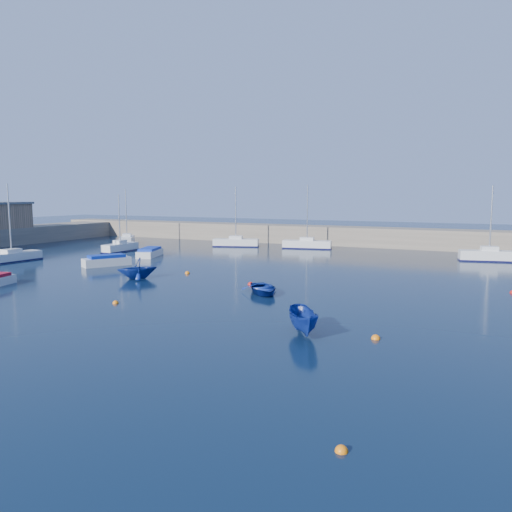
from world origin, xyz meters
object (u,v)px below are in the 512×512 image
at_px(sailboat_6, 307,244).
at_px(dinghy_center, 263,289).
at_px(motorboat_1, 107,261).
at_px(sailboat_3, 120,247).
at_px(dinghy_right, 304,321).
at_px(dinghy_left, 137,268).
at_px(sailboat_2, 12,257).
at_px(sailboat_7, 489,255).
at_px(sailboat_4, 127,239).
at_px(sailboat_5, 236,242).
at_px(motorboat_2, 150,252).

height_order(sailboat_6, dinghy_center, sailboat_6).
bearing_deg(sailboat_6, motorboat_1, 141.04).
bearing_deg(motorboat_1, dinghy_center, 12.79).
distance_m(sailboat_3, dinghy_right, 42.11).
bearing_deg(dinghy_left, sailboat_2, -151.59).
distance_m(sailboat_6, sailboat_7, 22.28).
distance_m(sailboat_3, dinghy_left, 21.36).
height_order(sailboat_4, sailboat_6, sailboat_6).
relative_size(sailboat_5, sailboat_7, 1.01).
bearing_deg(sailboat_3, sailboat_5, 49.01).
bearing_deg(motorboat_1, sailboat_5, 111.91).
height_order(sailboat_3, motorboat_2, sailboat_3).
distance_m(sailboat_5, motorboat_2, 14.59).
distance_m(dinghy_left, dinghy_right, 21.25).
distance_m(sailboat_6, dinghy_left, 29.22).
distance_m(sailboat_2, sailboat_7, 51.30).
bearing_deg(motorboat_1, dinghy_right, 0.52).
distance_m(sailboat_2, motorboat_2, 14.56).
xyz_separation_m(sailboat_3, sailboat_4, (-6.44, 8.92, -0.02)).
xyz_separation_m(sailboat_6, sailboat_7, (22.02, -3.38, 0.04)).
bearing_deg(sailboat_6, sailboat_3, 113.11).
bearing_deg(motorboat_1, sailboat_6, 91.72).
bearing_deg(dinghy_center, sailboat_3, 109.79).
relative_size(sailboat_4, motorboat_2, 1.51).
bearing_deg(sailboat_4, dinghy_right, -74.97).
distance_m(sailboat_3, sailboat_6, 24.15).
distance_m(sailboat_2, dinghy_right, 39.90).
bearing_deg(motorboat_1, sailboat_3, 154.38).
height_order(dinghy_center, dinghy_right, dinghy_right).
bearing_deg(sailboat_7, sailboat_2, 104.00).
bearing_deg(sailboat_3, sailboat_6, 34.39).
bearing_deg(dinghy_right, sailboat_2, 131.24).
bearing_deg(motorboat_2, dinghy_right, -59.52).
height_order(dinghy_left, dinghy_right, dinghy_left).
bearing_deg(motorboat_2, sailboat_3, 140.21).
distance_m(sailboat_3, dinghy_center, 32.04).
bearing_deg(sailboat_5, sailboat_7, -111.57).
bearing_deg(motorboat_2, sailboat_2, -155.63).
height_order(sailboat_2, sailboat_7, sailboat_2).
xyz_separation_m(sailboat_4, dinghy_right, (40.25, -34.02, 0.12)).
bearing_deg(sailboat_2, sailboat_3, 75.22).
xyz_separation_m(sailboat_7, motorboat_2, (-35.56, -12.57, -0.16)).
distance_m(sailboat_5, sailboat_6, 9.89).
xyz_separation_m(sailboat_2, sailboat_3, (4.04, 12.47, 0.03)).
height_order(sailboat_4, sailboat_5, sailboat_5).
distance_m(sailboat_4, motorboat_1, 23.73).
bearing_deg(sailboat_6, dinghy_center, -177.18).
bearing_deg(sailboat_2, dinghy_left, -4.93).
xyz_separation_m(sailboat_5, dinghy_right, (23.58, -36.85, 0.09)).
height_order(motorboat_1, motorboat_2, motorboat_1).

